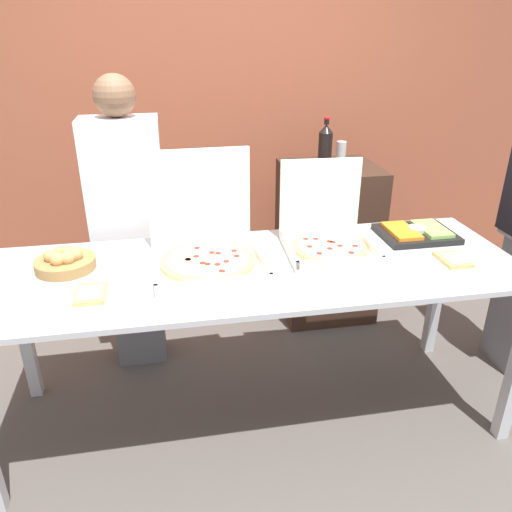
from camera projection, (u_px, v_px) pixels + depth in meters
ground_plane at (256, 413)px, 2.64m from camera, size 16.00×16.00×0.00m
brick_wall_behind at (213, 97)px, 3.57m from camera, size 10.00×0.06×2.80m
buffet_table at (256, 284)px, 2.31m from camera, size 2.44×0.84×0.86m
pizza_box_near_right at (206, 245)px, 2.28m from camera, size 0.50×0.52×0.48m
pizza_box_near_left at (327, 235)px, 2.42m from camera, size 0.43×0.44×0.41m
paper_plate_front_left at (91, 295)px, 2.01m from camera, size 0.22×0.22×0.03m
paper_plate_front_right at (453, 260)px, 2.30m from camera, size 0.21×0.21×0.03m
veggie_tray at (416, 233)px, 2.58m from camera, size 0.37×0.30×0.05m
bread_basket at (65, 261)px, 2.23m from camera, size 0.26×0.26×0.10m
sideboard_podium at (327, 241)px, 3.40m from camera, size 0.60×0.55×1.05m
soda_bottle at (325, 144)px, 3.19m from camera, size 0.09×0.09×0.30m
soda_can_silver at (341, 151)px, 3.31m from camera, size 0.07×0.07×0.12m
person_guest_plaid at (129, 225)px, 2.74m from camera, size 0.40×0.22×1.65m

